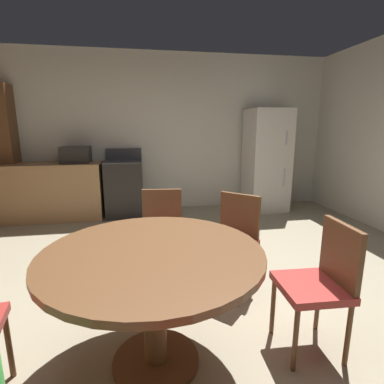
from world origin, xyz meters
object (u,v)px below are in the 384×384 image
Objects in this scene: oven_range at (124,188)px; chair_north at (162,230)px; microwave at (76,155)px; chair_east at (321,279)px; refrigerator at (266,161)px; chair_northeast at (233,236)px; dining_table at (153,274)px.

oven_range is 2.29m from chair_north.
chair_east is at bearing -57.56° from microwave.
oven_range is 0.62× the size of refrigerator.
oven_range is 3.64m from chair_east.
chair_northeast is (0.62, -0.29, 0.00)m from chair_north.
chair_northeast is (-1.38, -2.48, -0.38)m from refrigerator.
dining_table is at bearing -84.13° from oven_range.
oven_range is at bearing -161.72° from chair_north.
chair_north is (1.19, -2.24, -0.53)m from microwave.
chair_north reaches higher than dining_table.
chair_east and chair_northeast have the same top height.
refrigerator reaches higher than chair_east.
chair_east is 1.00× the size of chair_north.
microwave reaches higher than oven_range.
chair_north is (-2.00, -2.19, -0.38)m from refrigerator.
microwave is 0.34× the size of dining_table.
chair_east reaches higher than dining_table.
oven_range is at bearing 95.87° from dining_table.
dining_table is at bearing 0.00° from chair_east.
dining_table is at bearing -123.11° from refrigerator.
microwave is at bearing -100.64° from chair_northeast.
refrigerator is 3.48m from chair_east.
chair_east is at bearing -67.26° from oven_range.
dining_table is (1.06, -3.30, -0.42)m from microwave.
dining_table is 1.07m from chair_east.
refrigerator is 3.89m from dining_table.
chair_northeast is at bearing -119.08° from refrigerator.
chair_east is at bearing 65.64° from chair_northeast.
chair_north is at bearing -62.10° from microwave.
chair_north is at bearing -132.35° from refrigerator.
chair_east is (1.41, -3.35, 0.03)m from oven_range.
dining_table is 1.07m from chair_north.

